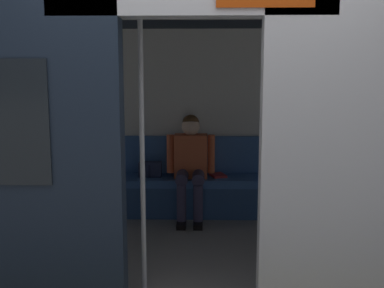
{
  "coord_description": "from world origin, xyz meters",
  "views": [
    {
      "loc": [
        -0.07,
        2.72,
        1.62
      ],
      "look_at": [
        0.03,
        -1.3,
        1.01
      ],
      "focal_mm": 41.72,
      "sensor_mm": 36.0,
      "label": 1
    }
  ],
  "objects_px": {
    "person_seated": "(191,160)",
    "grab_pole_door": "(142,153)",
    "train_car": "(189,88)",
    "book": "(218,175)",
    "bench_seat": "(196,187)",
    "handbag": "(150,169)"
  },
  "relations": [
    {
      "from": "handbag",
      "to": "person_seated",
      "type": "bearing_deg",
      "value": 166.19
    },
    {
      "from": "book",
      "to": "grab_pole_door",
      "type": "distance_m",
      "value": 2.14
    },
    {
      "from": "person_seated",
      "to": "handbag",
      "type": "xyz_separation_m",
      "value": [
        0.48,
        -0.12,
        -0.14
      ]
    },
    {
      "from": "grab_pole_door",
      "to": "train_car",
      "type": "bearing_deg",
      "value": -111.6
    },
    {
      "from": "handbag",
      "to": "book",
      "type": "height_order",
      "value": "handbag"
    },
    {
      "from": "bench_seat",
      "to": "handbag",
      "type": "height_order",
      "value": "handbag"
    },
    {
      "from": "handbag",
      "to": "train_car",
      "type": "bearing_deg",
      "value": 113.23
    },
    {
      "from": "person_seated",
      "to": "train_car",
      "type": "bearing_deg",
      "value": 91.0
    },
    {
      "from": "bench_seat",
      "to": "handbag",
      "type": "bearing_deg",
      "value": -6.81
    },
    {
      "from": "person_seated",
      "to": "grab_pole_door",
      "type": "bearing_deg",
      "value": 80.76
    },
    {
      "from": "train_car",
      "to": "handbag",
      "type": "xyz_separation_m",
      "value": [
        0.49,
        -1.15,
        -0.97
      ]
    },
    {
      "from": "train_car",
      "to": "grab_pole_door",
      "type": "distance_m",
      "value": 0.97
    },
    {
      "from": "bench_seat",
      "to": "book",
      "type": "height_order",
      "value": "book"
    },
    {
      "from": "handbag",
      "to": "book",
      "type": "bearing_deg",
      "value": -179.16
    },
    {
      "from": "person_seated",
      "to": "grab_pole_door",
      "type": "xyz_separation_m",
      "value": [
        0.3,
        1.83,
        0.4
      ]
    },
    {
      "from": "train_car",
      "to": "bench_seat",
      "type": "relative_size",
      "value": 2.13
    },
    {
      "from": "person_seated",
      "to": "handbag",
      "type": "bearing_deg",
      "value": -13.81
    },
    {
      "from": "book",
      "to": "grab_pole_door",
      "type": "height_order",
      "value": "grab_pole_door"
    },
    {
      "from": "bench_seat",
      "to": "grab_pole_door",
      "type": "xyz_separation_m",
      "value": [
        0.36,
        1.89,
        0.72
      ]
    },
    {
      "from": "train_car",
      "to": "book",
      "type": "distance_m",
      "value": 1.59
    },
    {
      "from": "handbag",
      "to": "grab_pole_door",
      "type": "bearing_deg",
      "value": 95.22
    },
    {
      "from": "person_seated",
      "to": "handbag",
      "type": "distance_m",
      "value": 0.51
    }
  ]
}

